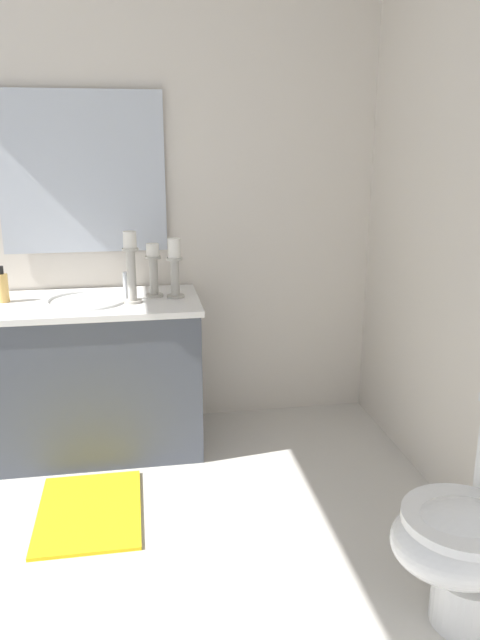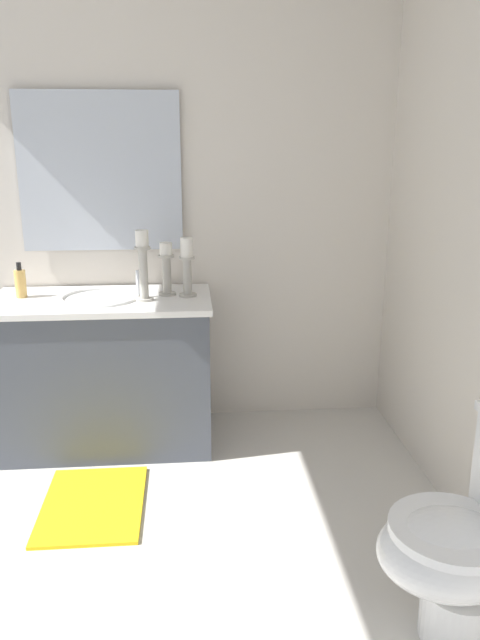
% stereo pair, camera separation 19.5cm
% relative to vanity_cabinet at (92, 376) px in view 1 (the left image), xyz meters
% --- Properties ---
extents(floor, '(2.51, 2.79, 0.02)m').
position_rel_vanity_cabinet_xyz_m(floor, '(0.93, 0.19, -0.41)').
color(floor, beige).
rests_on(floor, ground).
extents(wall_left, '(0.04, 2.79, 2.45)m').
position_rel_vanity_cabinet_xyz_m(wall_left, '(-0.33, 0.19, 0.83)').
color(wall_left, silver).
rests_on(wall_left, ground).
extents(vanity_cabinet, '(0.58, 1.12, 0.79)m').
position_rel_vanity_cabinet_xyz_m(vanity_cabinet, '(0.00, 0.00, 0.00)').
color(vanity_cabinet, '#474C56').
rests_on(vanity_cabinet, ground).
extents(sink_basin, '(0.40, 0.40, 0.24)m').
position_rel_vanity_cabinet_xyz_m(sink_basin, '(0.00, 0.00, 0.36)').
color(sink_basin, white).
rests_on(sink_basin, vanity_cabinet).
extents(mirror, '(0.02, 0.84, 0.81)m').
position_rel_vanity_cabinet_xyz_m(mirror, '(-0.28, 0.00, 1.00)').
color(mirror, silver).
extents(candle_holder_tall, '(0.09, 0.09, 0.30)m').
position_rel_vanity_cabinet_xyz_m(candle_holder_tall, '(-0.01, 0.44, 0.56)').
color(candle_holder_tall, '#B7B2A5').
rests_on(candle_holder_tall, vanity_cabinet).
extents(candle_holder_short, '(0.09, 0.09, 0.27)m').
position_rel_vanity_cabinet_xyz_m(candle_holder_short, '(-0.04, 0.34, 0.54)').
color(candle_holder_short, '#B7B2A5').
rests_on(candle_holder_short, vanity_cabinet).
extents(candle_holder_mid, '(0.09, 0.09, 0.35)m').
position_rel_vanity_cabinet_xyz_m(candle_holder_mid, '(0.06, 0.23, 0.58)').
color(candle_holder_mid, '#B7B2A5').
rests_on(candle_holder_mid, vanity_cabinet).
extents(soap_bottle, '(0.06, 0.06, 0.18)m').
position_rel_vanity_cabinet_xyz_m(soap_bottle, '(-0.05, -0.40, 0.47)').
color(soap_bottle, '#E5B259').
rests_on(soap_bottle, vanity_cabinet).
extents(bath_mat, '(0.60, 0.44, 0.02)m').
position_rel_vanity_cabinet_xyz_m(bath_mat, '(0.62, 0.00, -0.39)').
color(bath_mat, yellow).
rests_on(bath_mat, ground).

